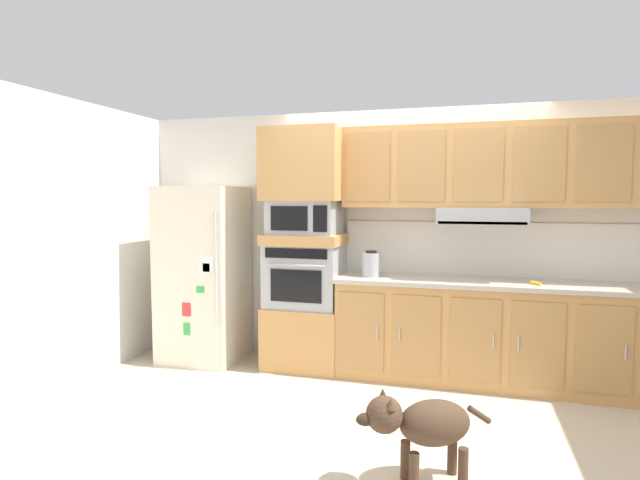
% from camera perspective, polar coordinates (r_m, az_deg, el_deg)
% --- Properties ---
extents(ground_plane, '(9.60, 9.60, 0.00)m').
position_cam_1_polar(ground_plane, '(4.28, 8.07, -17.94)').
color(ground_plane, beige).
extents(back_kitchen_wall, '(6.20, 0.12, 2.50)m').
position_cam_1_polar(back_kitchen_wall, '(5.07, 9.94, 0.18)').
color(back_kitchen_wall, silver).
rests_on(back_kitchen_wall, ground).
extents(side_panel_left, '(0.12, 7.10, 2.50)m').
position_cam_1_polar(side_panel_left, '(5.15, -24.35, -0.10)').
color(side_panel_left, silver).
rests_on(side_panel_left, ground).
extents(refrigerator, '(0.76, 0.73, 1.76)m').
position_cam_1_polar(refrigerator, '(5.30, -12.92, -3.70)').
color(refrigerator, silver).
rests_on(refrigerator, ground).
extents(oven_base_cabinet, '(0.74, 0.62, 0.60)m').
position_cam_1_polar(oven_base_cabinet, '(5.07, -1.63, -10.66)').
color(oven_base_cabinet, tan).
rests_on(oven_base_cabinet, ground).
extents(built_in_oven, '(0.70, 0.62, 0.60)m').
position_cam_1_polar(built_in_oven, '(4.95, -1.66, -3.94)').
color(built_in_oven, '#A8AAAF').
rests_on(built_in_oven, oven_base_cabinet).
extents(appliance_mid_shelf, '(0.74, 0.62, 0.10)m').
position_cam_1_polar(appliance_mid_shelf, '(4.91, -1.66, 0.10)').
color(appliance_mid_shelf, tan).
rests_on(appliance_mid_shelf, built_in_oven).
extents(microwave, '(0.64, 0.54, 0.32)m').
position_cam_1_polar(microwave, '(4.89, -1.67, 2.55)').
color(microwave, '#A8AAAF').
rests_on(microwave, appliance_mid_shelf).
extents(appliance_upper_cabinet, '(0.74, 0.62, 0.68)m').
position_cam_1_polar(appliance_upper_cabinet, '(4.90, -1.68, 8.40)').
color(appliance_upper_cabinet, tan).
rests_on(appliance_upper_cabinet, microwave).
extents(lower_cabinet_run, '(2.91, 0.63, 0.88)m').
position_cam_1_polar(lower_cabinet_run, '(4.83, 19.85, -10.01)').
color(lower_cabinet_run, tan).
rests_on(lower_cabinet_run, ground).
extents(countertop_slab, '(2.95, 0.64, 0.04)m').
position_cam_1_polar(countertop_slab, '(4.74, 20.00, -4.61)').
color(countertop_slab, '#BCB2A3').
rests_on(countertop_slab, lower_cabinet_run).
extents(backsplash_panel, '(2.95, 0.02, 0.50)m').
position_cam_1_polar(backsplash_panel, '(4.99, 19.85, -1.02)').
color(backsplash_panel, silver).
rests_on(backsplash_panel, countertop_slab).
extents(upper_cabinet_with_hood, '(2.91, 0.48, 0.88)m').
position_cam_1_polar(upper_cabinet_with_hood, '(4.81, 20.07, 7.50)').
color(upper_cabinet_with_hood, tan).
rests_on(upper_cabinet_with_hood, backsplash_panel).
extents(screwdriver, '(0.17, 0.17, 0.03)m').
position_cam_1_polar(screwdriver, '(4.64, 23.16, -4.46)').
color(screwdriver, yellow).
rests_on(screwdriver, countertop_slab).
extents(electric_kettle, '(0.17, 0.17, 0.24)m').
position_cam_1_polar(electric_kettle, '(4.73, 5.76, -2.73)').
color(electric_kettle, '#A8AAAF').
rests_on(electric_kettle, countertop_slab).
extents(dog, '(0.76, 0.45, 0.55)m').
position_cam_1_polar(dog, '(3.14, 11.42, -19.54)').
color(dog, '#473323').
rests_on(dog, ground).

